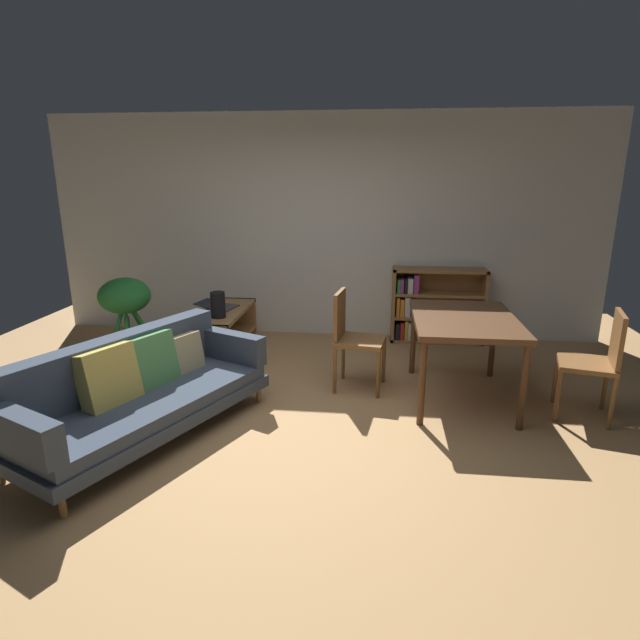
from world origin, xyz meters
TOP-DOWN VIEW (x-y plane):
  - ground_plane at (0.00, 0.00)m, footprint 8.16×8.16m
  - back_wall_panel at (0.00, 2.70)m, footprint 6.80×0.10m
  - fabric_couch at (-1.13, -0.17)m, footprint 1.58×2.20m
  - media_console at (-0.96, 1.54)m, footprint 0.44×1.18m
  - open_laptop at (-1.04, 1.64)m, footprint 0.47×0.38m
  - desk_speaker at (-0.92, 1.25)m, footprint 0.15×0.15m
  - potted_floor_plant at (-1.94, 1.31)m, footprint 0.57×0.60m
  - dining_table at (1.46, 0.80)m, footprint 0.89×1.26m
  - dining_chair_near at (2.51, 0.53)m, footprint 0.53×0.53m
  - dining_chair_far at (0.47, 0.94)m, footprint 0.50×0.47m
  - bookshelf at (1.34, 2.52)m, footprint 1.10×0.31m

SIDE VIEW (x-z plane):
  - ground_plane at x=0.00m, z-range 0.00..0.00m
  - media_console at x=-0.96m, z-range -0.01..0.56m
  - fabric_couch at x=-1.13m, z-range -0.01..0.76m
  - bookshelf at x=1.34m, z-range 0.00..0.90m
  - dining_chair_near at x=2.51m, z-range 0.06..0.98m
  - dining_chair_far at x=0.47m, z-range 0.06..1.00m
  - open_laptop at x=-1.04m, z-range 0.56..0.62m
  - potted_floor_plant at x=-1.94m, z-range 0.20..1.15m
  - dining_table at x=1.46m, z-range 0.31..1.08m
  - desk_speaker at x=-0.92m, z-range 0.57..0.83m
  - back_wall_panel at x=0.00m, z-range 0.00..2.70m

